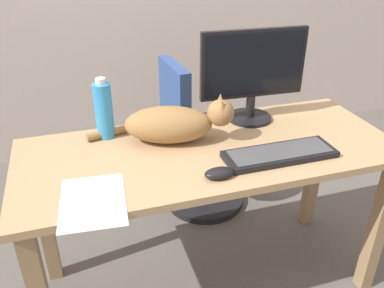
# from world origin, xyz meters

# --- Properties ---
(ground_plane) EXTENTS (8.00, 8.00, 0.00)m
(ground_plane) POSITION_xyz_m (0.00, 0.00, 0.00)
(ground_plane) COLOR #59544F
(desk) EXTENTS (1.54, 0.63, 0.74)m
(desk) POSITION_xyz_m (0.00, 0.00, 0.63)
(desk) COLOR tan
(desk) RESTS_ON ground_plane
(office_chair) EXTENTS (0.48, 0.48, 0.91)m
(office_chair) POSITION_xyz_m (0.15, 0.62, 0.39)
(office_chair) COLOR black
(office_chair) RESTS_ON ground_plane
(monitor) EXTENTS (0.48, 0.20, 0.41)m
(monitor) POSITION_xyz_m (0.27, 0.20, 0.97)
(monitor) COLOR black
(monitor) RESTS_ON desk
(keyboard) EXTENTS (0.44, 0.15, 0.03)m
(keyboard) POSITION_xyz_m (0.23, -0.15, 0.76)
(keyboard) COLOR black
(keyboard) RESTS_ON desk
(cat) EXTENTS (0.59, 0.28, 0.20)m
(cat) POSITION_xyz_m (-0.12, 0.10, 0.82)
(cat) COLOR olive
(cat) RESTS_ON desk
(computer_mouse) EXTENTS (0.11, 0.06, 0.04)m
(computer_mouse) POSITION_xyz_m (-0.04, -0.22, 0.76)
(computer_mouse) COLOR black
(computer_mouse) RESTS_ON desk
(paper_sheet) EXTENTS (0.24, 0.31, 0.00)m
(paper_sheet) POSITION_xyz_m (-0.49, -0.23, 0.74)
(paper_sheet) COLOR white
(paper_sheet) RESTS_ON desk
(water_bottle) EXTENTS (0.07, 0.07, 0.26)m
(water_bottle) POSITION_xyz_m (-0.39, 0.23, 0.87)
(water_bottle) COLOR #2D8CD1
(water_bottle) RESTS_ON desk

